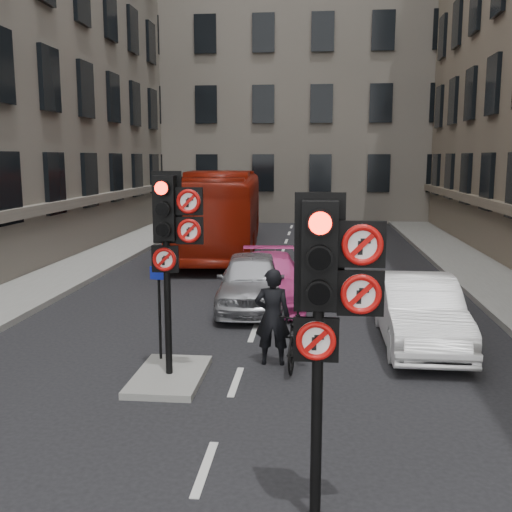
% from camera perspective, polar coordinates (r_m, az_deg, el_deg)
% --- Properties ---
extents(pavement_left, '(3.00, 50.00, 0.16)m').
position_cam_1_polar(pavement_left, '(19.41, -20.61, -2.65)').
color(pavement_left, gray).
rests_on(pavement_left, ground).
extents(centre_island, '(1.20, 2.00, 0.12)m').
position_cam_1_polar(centre_island, '(11.01, -8.24, -11.26)').
color(centre_island, gray).
rests_on(centre_island, ground).
extents(building_far, '(30.00, 14.00, 20.00)m').
position_cam_1_polar(building_far, '(43.44, 4.04, 17.41)').
color(building_far, slate).
rests_on(building_far, ground).
extents(signal_near, '(0.91, 0.40, 3.58)m').
position_cam_1_polar(signal_near, '(6.14, 6.81, -3.33)').
color(signal_near, black).
rests_on(signal_near, ground).
extents(signal_far, '(0.91, 0.40, 3.58)m').
position_cam_1_polar(signal_far, '(10.36, -8.13, 2.51)').
color(signal_far, black).
rests_on(signal_far, centre_island).
extents(car_silver, '(2.00, 4.38, 1.46)m').
position_cam_1_polar(car_silver, '(15.69, -0.44, -2.37)').
color(car_silver, '#9EA0A6').
rests_on(car_silver, ground).
extents(car_white, '(1.53, 4.37, 1.44)m').
position_cam_1_polar(car_white, '(13.10, 15.26, -5.12)').
color(car_white, white).
rests_on(car_white, ground).
extents(car_pink, '(2.22, 4.64, 1.30)m').
position_cam_1_polar(car_pink, '(16.25, 1.28, -2.24)').
color(car_pink, '#DB4092').
rests_on(car_pink, ground).
extents(bus_red, '(3.69, 12.29, 3.38)m').
position_cam_1_polar(bus_red, '(25.19, -3.30, 4.28)').
color(bus_red, maroon).
rests_on(bus_red, ground).
extents(motorcycle, '(0.71, 1.90, 1.12)m').
position_cam_1_polar(motorcycle, '(11.50, 3.80, -7.65)').
color(motorcycle, black).
rests_on(motorcycle, ground).
extents(motorcyclist, '(0.69, 0.46, 1.87)m').
position_cam_1_polar(motorcyclist, '(11.42, 1.58, -5.80)').
color(motorcyclist, black).
rests_on(motorcyclist, ground).
extents(info_sign, '(0.31, 0.11, 1.80)m').
position_cam_1_polar(info_sign, '(11.42, -9.21, -4.11)').
color(info_sign, black).
rests_on(info_sign, centre_island).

